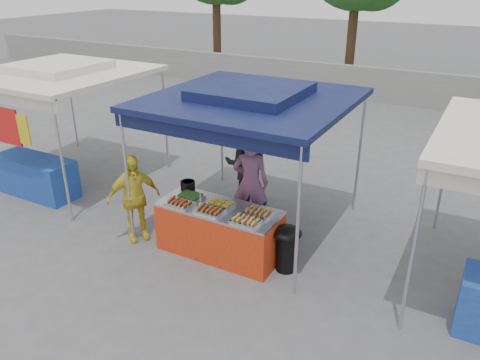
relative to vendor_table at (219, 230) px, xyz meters
The scene contains 20 objects.
ground_plane 0.44m from the vendor_table, 90.00° to the left, with size 80.00×80.00×0.00m, color #565659.
back_wall 11.10m from the vendor_table, 90.00° to the left, with size 40.00×0.25×1.20m, color gray.
main_canopy 2.22m from the vendor_table, 90.00° to the left, with size 3.20×3.20×2.57m.
neighbor_stall_left 4.70m from the vendor_table, behind, with size 3.20×3.20×2.57m.
vendor_table is the anchor object (origin of this frame).
food_tray_fl 0.79m from the vendor_table, 157.96° to the right, with size 0.42×0.30×0.07m.
food_tray_fm 0.51m from the vendor_table, 98.17° to the right, with size 0.42×0.30×0.07m.
food_tray_fr 0.80m from the vendor_table, 21.33° to the right, with size 0.42×0.30×0.07m.
food_tray_bl 0.74m from the vendor_table, behind, with size 0.42×0.30×0.07m.
food_tray_bm 0.46m from the vendor_table, 98.34° to the left, with size 0.42×0.30×0.07m.
food_tray_br 0.81m from the vendor_table, ahead, with size 0.42×0.30×0.07m.
cooking_pot 1.01m from the vendor_table, 158.35° to the left, with size 0.25×0.25×0.15m, color black.
skewer_cup 0.55m from the vendor_table, 143.95° to the right, with size 0.07×0.07×0.09m, color #B4B4BB.
wok_burner 1.15m from the vendor_table, ahead, with size 0.45×0.45×0.76m.
crate_left 0.67m from the vendor_table, 116.27° to the left, with size 0.49×0.34×0.29m, color #132D9C.
crate_right 0.82m from the vendor_table, 59.04° to the left, with size 0.50×0.35×0.30m, color #132D9C.
crate_stacked 0.77m from the vendor_table, 59.04° to the left, with size 0.49×0.34×0.30m, color #132D9C.
vendor_woman 1.11m from the vendor_table, 87.85° to the left, with size 0.64×0.42×1.75m, color #845477.
helper_man 1.88m from the vendor_table, 104.30° to the left, with size 0.84×0.66×1.74m, color black.
customer_person 1.58m from the vendor_table, 169.34° to the right, with size 0.91×0.38×1.55m, color gold.
Camera 1 is at (3.48, -5.72, 4.29)m, focal length 35.00 mm.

